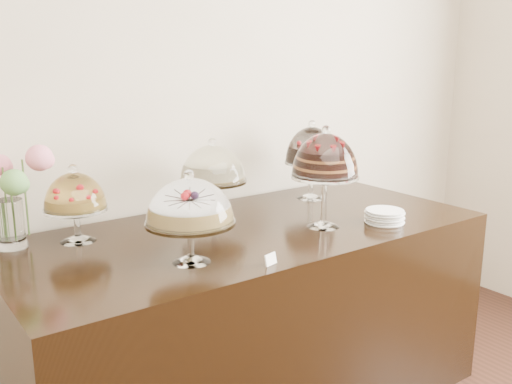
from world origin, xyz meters
TOP-DOWN VIEW (x-y plane):
  - wall_back at (0.00, 3.00)m, footprint 5.00×0.04m
  - display_counter at (0.28, 2.45)m, footprint 2.20×1.00m
  - cake_stand_sugar_sponge at (-0.16, 2.22)m, footprint 0.34×0.34m
  - cake_stand_choco_layer at (0.57, 2.27)m, footprint 0.31×0.31m
  - cake_stand_cheesecake at (0.25, 2.72)m, footprint 0.33×0.33m
  - cake_stand_dark_choco at (0.87, 2.71)m, footprint 0.29×0.29m
  - cake_stand_fruit_tart at (-0.42, 2.73)m, footprint 0.27×0.27m
  - flower_vase at (-0.66, 2.80)m, footprint 0.32×0.29m
  - plate_stack at (0.84, 2.15)m, footprint 0.18×0.18m
  - price_card_left at (0.07, 2.02)m, footprint 0.06×0.03m

SIDE VIEW (x-z plane):
  - display_counter at x=0.28m, z-range 0.00..0.90m
  - price_card_left at x=0.07m, z-range 0.90..0.94m
  - plate_stack at x=0.84m, z-range 0.90..0.96m
  - cake_stand_fruit_tart at x=-0.42m, z-range 0.93..1.27m
  - cake_stand_sugar_sponge at x=-0.16m, z-range 0.94..1.30m
  - flower_vase at x=-0.66m, z-range 0.93..1.35m
  - cake_stand_cheesecake at x=0.25m, z-range 0.95..1.34m
  - cake_stand_dark_choco at x=0.87m, z-range 0.96..1.39m
  - cake_stand_choco_layer at x=0.57m, z-range 0.98..1.45m
  - wall_back at x=0.00m, z-range 0.00..3.00m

